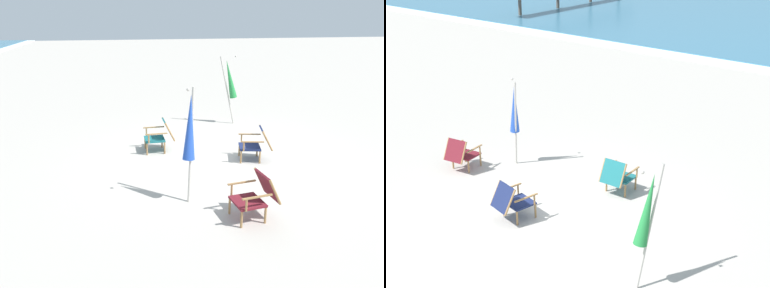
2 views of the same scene
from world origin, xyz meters
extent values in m
plane|color=#B2AAA0|center=(0.00, 0.00, 0.00)|extent=(80.00, 80.00, 0.00)
cube|color=#19234C|center=(-0.27, -0.64, 0.32)|extent=(0.61, 0.57, 0.04)
cube|color=#19234C|center=(-0.34, -0.99, 0.55)|extent=(0.54, 0.37, 0.47)
cylinder|color=olive|center=(-0.45, -0.38, 0.16)|extent=(0.04, 0.04, 0.32)
cylinder|color=olive|center=(0.00, -0.47, 0.16)|extent=(0.04, 0.04, 0.32)
cylinder|color=olive|center=(-0.54, -0.80, 0.16)|extent=(0.04, 0.04, 0.32)
cylinder|color=olive|center=(-0.08, -0.90, 0.16)|extent=(0.04, 0.04, 0.32)
cube|color=olive|center=(-0.55, -0.60, 0.54)|extent=(0.14, 0.52, 0.02)
cylinder|color=olive|center=(-0.51, -0.42, 0.43)|extent=(0.04, 0.04, 0.22)
cube|color=olive|center=(0.00, -0.71, 0.54)|extent=(0.14, 0.52, 0.02)
cylinder|color=olive|center=(0.04, -0.53, 0.43)|extent=(0.04, 0.04, 0.22)
cylinder|color=olive|center=(-0.59, -0.94, 0.55)|extent=(0.10, 0.29, 0.48)
cylinder|color=olive|center=(-0.09, -1.04, 0.55)|extent=(0.10, 0.29, 0.48)
cube|color=maroon|center=(-2.83, 0.23, 0.32)|extent=(0.59, 0.56, 0.04)
cube|color=maroon|center=(-2.77, -0.12, 0.55)|extent=(0.53, 0.34, 0.48)
cylinder|color=olive|center=(-3.09, 0.40, 0.16)|extent=(0.04, 0.04, 0.32)
cylinder|color=olive|center=(-2.63, 0.48, 0.16)|extent=(0.04, 0.04, 0.32)
cylinder|color=olive|center=(-3.02, -0.02, 0.16)|extent=(0.04, 0.04, 0.32)
cylinder|color=olive|center=(-2.56, 0.05, 0.16)|extent=(0.04, 0.04, 0.32)
cube|color=olive|center=(-3.10, 0.16, 0.54)|extent=(0.12, 0.53, 0.02)
cylinder|color=olive|center=(-3.13, 0.35, 0.43)|extent=(0.04, 0.04, 0.22)
cube|color=olive|center=(-2.55, 0.25, 0.54)|extent=(0.12, 0.53, 0.02)
cylinder|color=olive|center=(-2.58, 0.44, 0.43)|extent=(0.04, 0.04, 0.22)
cylinder|color=olive|center=(-3.02, -0.16, 0.55)|extent=(0.08, 0.27, 0.48)
cylinder|color=olive|center=(-2.52, -0.08, 0.55)|extent=(0.08, 0.27, 0.48)
cube|color=#196066|center=(0.67, 1.51, 0.32)|extent=(0.54, 0.50, 0.04)
cube|color=#196066|center=(0.69, 1.16, 0.55)|extent=(0.50, 0.28, 0.48)
cylinder|color=olive|center=(0.43, 1.72, 0.16)|extent=(0.04, 0.04, 0.32)
cylinder|color=olive|center=(0.90, 1.74, 0.16)|extent=(0.04, 0.04, 0.32)
cylinder|color=olive|center=(0.45, 1.29, 0.16)|extent=(0.04, 0.04, 0.32)
cylinder|color=olive|center=(0.92, 1.31, 0.16)|extent=(0.04, 0.04, 0.32)
cube|color=olive|center=(0.39, 1.48, 0.54)|extent=(0.06, 0.53, 0.02)
cylinder|color=olive|center=(0.39, 1.67, 0.43)|extent=(0.04, 0.04, 0.22)
cube|color=olive|center=(0.95, 1.51, 0.54)|extent=(0.06, 0.53, 0.02)
cylinder|color=olive|center=(0.95, 1.69, 0.43)|extent=(0.04, 0.04, 0.22)
cylinder|color=olive|center=(0.43, 1.15, 0.55)|extent=(0.05, 0.26, 0.49)
cylinder|color=olive|center=(0.94, 1.17, 0.55)|extent=(0.05, 0.26, 0.49)
cylinder|color=#B7B2A8|center=(-1.97, 1.04, 1.04)|extent=(0.27, 0.19, 2.09)
cone|color=blue|center=(-2.01, 1.06, 1.41)|extent=(0.42, 0.37, 1.17)
sphere|color=#B7B2A8|center=(-2.07, 1.11, 2.09)|extent=(0.06, 0.06, 0.06)
cylinder|color=#B7B2A8|center=(2.79, -0.88, 1.03)|extent=(0.14, 0.49, 2.06)
cone|color=#23843D|center=(2.77, -0.95, 1.39)|extent=(0.31, 0.50, 1.18)
sphere|color=#B7B2A8|center=(2.74, -1.10, 2.05)|extent=(0.06, 0.06, 0.06)
cylinder|color=brown|center=(-16.34, 16.00, 0.91)|extent=(0.20, 0.20, 1.83)
camera|label=1|loc=(-8.14, 2.08, 3.31)|focal=35.00mm
camera|label=2|loc=(6.30, -7.09, 5.42)|focal=50.00mm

